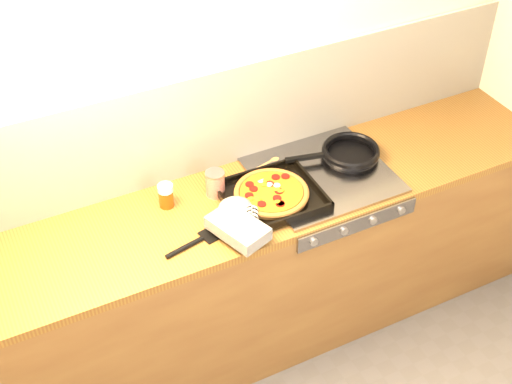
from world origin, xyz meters
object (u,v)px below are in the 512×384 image
pizza_on_tray (261,202)px  tomato_can (215,184)px  juice_glass (166,196)px  frying_pan (349,153)px

pizza_on_tray → tomato_can: size_ratio=4.56×
pizza_on_tray → juice_glass: size_ratio=4.94×
pizza_on_tray → juice_glass: bearing=149.6°
frying_pan → juice_glass: juice_glass is taller
pizza_on_tray → tomato_can: 0.23m
frying_pan → tomato_can: 0.67m
frying_pan → tomato_can: bearing=175.8°
pizza_on_tray → frying_pan: (0.53, 0.14, -0.01)m
pizza_on_tray → tomato_can: tomato_can is taller
pizza_on_tray → frying_pan: 0.55m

